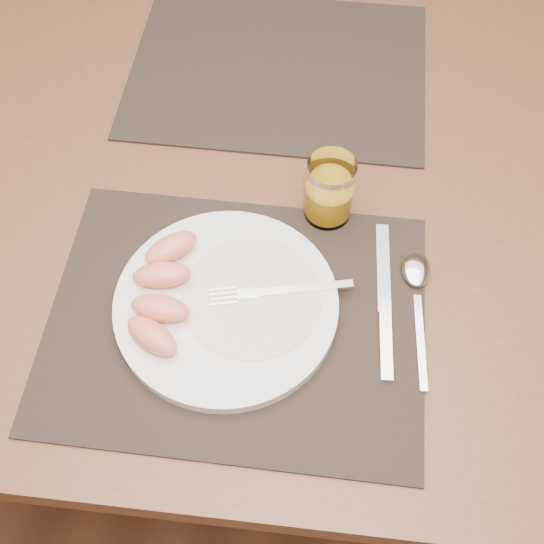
{
  "coord_description": "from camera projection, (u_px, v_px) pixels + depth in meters",
  "views": [
    {
      "loc": [
        0.06,
        -0.6,
        1.48
      ],
      "look_at": [
        0.01,
        -0.16,
        0.77
      ],
      "focal_mm": 45.0,
      "sensor_mm": 36.0,
      "label": 1
    }
  ],
  "objects": [
    {
      "name": "ground",
      "position": [
        274.0,
        390.0,
        1.57
      ],
      "size": [
        5.0,
        5.0,
        0.0
      ],
      "primitive_type": "plane",
      "color": "#55301D",
      "rests_on": "ground"
    },
    {
      "name": "table",
      "position": [
        274.0,
        217.0,
        1.01
      ],
      "size": [
        1.4,
        0.9,
        0.75
      ],
      "color": "brown",
      "rests_on": "ground"
    },
    {
      "name": "placemat_near",
      "position": [
        236.0,
        319.0,
        0.82
      ],
      "size": [
        0.45,
        0.35,
        0.0
      ],
      "primitive_type": "cube",
      "rotation": [
        0.0,
        0.0,
        -0.01
      ],
      "color": "black",
      "rests_on": "table"
    },
    {
      "name": "placemat_far",
      "position": [
        278.0,
        69.0,
        1.05
      ],
      "size": [
        0.45,
        0.35,
        0.0
      ],
      "primitive_type": "cube",
      "rotation": [
        0.0,
        0.0,
        -0.01
      ],
      "color": "black",
      "rests_on": "table"
    },
    {
      "name": "plate",
      "position": [
        226.0,
        305.0,
        0.82
      ],
      "size": [
        0.27,
        0.27,
        0.02
      ],
      "primitive_type": "cylinder",
      "color": "white",
      "rests_on": "placemat_near"
    },
    {
      "name": "plate_dressing",
      "position": [
        252.0,
        296.0,
        0.82
      ],
      "size": [
        0.17,
        0.17,
        0.0
      ],
      "color": "white",
      "rests_on": "plate"
    },
    {
      "name": "fork",
      "position": [
        268.0,
        292.0,
        0.82
      ],
      "size": [
        0.17,
        0.06,
        0.0
      ],
      "color": "silver",
      "rests_on": "plate"
    },
    {
      "name": "knife",
      "position": [
        385.0,
        311.0,
        0.82
      ],
      "size": [
        0.03,
        0.22,
        0.01
      ],
      "color": "silver",
      "rests_on": "placemat_near"
    },
    {
      "name": "spoon",
      "position": [
        416.0,
        278.0,
        0.84
      ],
      "size": [
        0.04,
        0.19,
        0.01
      ],
      "color": "silver",
      "rests_on": "placemat_near"
    },
    {
      "name": "juice_glass",
      "position": [
        329.0,
        192.0,
        0.87
      ],
      "size": [
        0.06,
        0.06,
        0.09
      ],
      "color": "white",
      "rests_on": "placemat_near"
    },
    {
      "name": "grapefruit_wedges",
      "position": [
        162.0,
        291.0,
        0.8
      ],
      "size": [
        0.08,
        0.19,
        0.03
      ],
      "color": "#F48263",
      "rests_on": "plate"
    }
  ]
}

